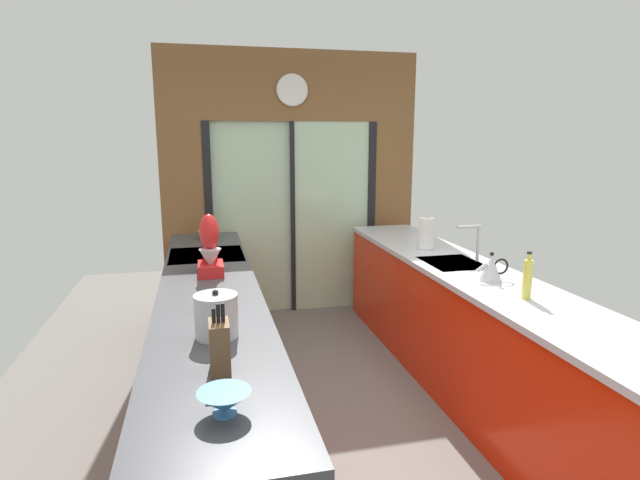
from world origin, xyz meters
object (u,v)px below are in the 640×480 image
object	(u,v)px
oven_range	(209,309)
stock_pot	(216,316)
stand_mixer	(210,251)
mixing_bowl_mid	(214,301)
kettle	(491,268)
soap_bottle	(527,278)
mixing_bowl_near	(224,402)
mixing_bowl_far	(207,235)
paper_towel_roll	(426,234)
knife_block	(220,346)

from	to	relation	value
oven_range	stock_pot	world-z (taller)	stock_pot
stand_mixer	mixing_bowl_mid	bearing A→B (deg)	-90.00
kettle	soap_bottle	distance (m)	0.38
oven_range	soap_bottle	world-z (taller)	soap_bottle
mixing_bowl_near	stock_pot	size ratio (longest dim) A/B	0.80
oven_range	soap_bottle	bearing A→B (deg)	-41.54
mixing_bowl_near	mixing_bowl_far	world-z (taller)	mixing_bowl_near
stock_pot	kettle	distance (m)	1.87
mixing_bowl_far	kettle	distance (m)	2.56
stand_mixer	mixing_bowl_far	bearing A→B (deg)	90.00
mixing_bowl_near	kettle	distance (m)	2.19
paper_towel_roll	stand_mixer	bearing A→B (deg)	-167.29
mixing_bowl_near	mixing_bowl_mid	size ratio (longest dim) A/B	1.19
mixing_bowl_mid	kettle	xyz separation A→B (m)	(1.78, 0.16, 0.04)
soap_bottle	oven_range	bearing A→B (deg)	138.46
knife_block	soap_bottle	distance (m)	1.86
stand_mixer	kettle	world-z (taller)	stand_mixer
oven_range	mixing_bowl_far	distance (m)	0.80
mixing_bowl_near	mixing_bowl_mid	xyz separation A→B (m)	(0.00, 1.11, -0.00)
kettle	soap_bottle	world-z (taller)	soap_bottle
stock_pot	soap_bottle	xyz separation A→B (m)	(1.78, 0.17, 0.02)
oven_range	paper_towel_roll	world-z (taller)	paper_towel_roll
stock_pot	soap_bottle	size ratio (longest dim) A/B	0.82
mixing_bowl_near	stock_pot	world-z (taller)	stock_pot
mixing_bowl_mid	kettle	distance (m)	1.79
mixing_bowl_far	stock_pot	world-z (taller)	stock_pot
stock_pot	soap_bottle	bearing A→B (deg)	5.60
oven_range	knife_block	world-z (taller)	knife_block
mixing_bowl_far	kettle	size ratio (longest dim) A/B	0.82
stock_pot	knife_block	bearing A→B (deg)	-89.99
stand_mixer	soap_bottle	bearing A→B (deg)	-28.59
kettle	soap_bottle	size ratio (longest dim) A/B	0.83
mixing_bowl_far	kettle	xyz separation A→B (m)	(1.78, -1.84, 0.04)
knife_block	soap_bottle	bearing A→B (deg)	17.19
mixing_bowl_far	stock_pot	size ratio (longest dim) A/B	0.83
mixing_bowl_mid	paper_towel_roll	world-z (taller)	paper_towel_roll
stand_mixer	soap_bottle	xyz separation A→B (m)	(1.78, -0.97, -0.04)
mixing_bowl_mid	oven_range	bearing A→B (deg)	90.77
oven_range	paper_towel_roll	distance (m)	1.91
mixing_bowl_mid	knife_block	bearing A→B (deg)	-90.00
oven_range	mixing_bowl_near	xyz separation A→B (m)	(0.02, -2.48, 0.51)
kettle	paper_towel_roll	world-z (taller)	paper_towel_roll
oven_range	stock_pot	distance (m)	1.86
mixing_bowl_near	mixing_bowl_mid	world-z (taller)	same
stand_mixer	kettle	bearing A→B (deg)	-18.25
mixing_bowl_near	soap_bottle	size ratio (longest dim) A/B	0.66
soap_bottle	kettle	bearing A→B (deg)	89.68
mixing_bowl_near	soap_bottle	xyz separation A→B (m)	(1.78, 0.88, 0.08)
mixing_bowl_far	mixing_bowl_near	bearing A→B (deg)	-90.00
stand_mixer	soap_bottle	size ratio (longest dim) A/B	1.49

